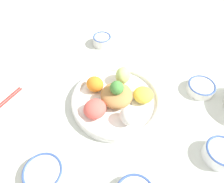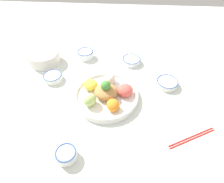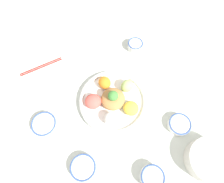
{
  "view_description": "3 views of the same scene",
  "coord_description": "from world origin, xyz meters",
  "px_view_note": "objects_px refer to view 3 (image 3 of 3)",
  "views": [
    {
      "loc": [
        -0.4,
        0.26,
        0.64
      ],
      "look_at": [
        0.02,
        0.01,
        0.04
      ],
      "focal_mm": 35.0,
      "sensor_mm": 36.0,
      "label": 1
    },
    {
      "loc": [
        0.61,
        0.08,
        0.7
      ],
      "look_at": [
        -0.01,
        0.04,
        0.05
      ],
      "focal_mm": 30.0,
      "sensor_mm": 36.0,
      "label": 2
    },
    {
      "loc": [
        -0.31,
        0.01,
        0.86
      ],
      "look_at": [
        0.01,
        0.01,
        0.1
      ],
      "focal_mm": 30.0,
      "sensor_mm": 36.0,
      "label": 3
    }
  ],
  "objects_px": {
    "sauce_bowl_dark": "(135,45)",
    "chopsticks_pair_near": "(41,66)",
    "serving_spoon_main": "(149,73)",
    "rice_bowl_blue": "(83,167)",
    "rice_bowl_plain": "(179,124)",
    "salad_platter": "(113,100)",
    "side_serving_bowl": "(209,160)",
    "sauce_bowl_far": "(44,124)",
    "sauce_bowl_red": "(152,177)"
  },
  "relations": [
    {
      "from": "side_serving_bowl",
      "to": "chopsticks_pair_near",
      "type": "bearing_deg",
      "value": 58.74
    },
    {
      "from": "rice_bowl_plain",
      "to": "serving_spoon_main",
      "type": "height_order",
      "value": "rice_bowl_plain"
    },
    {
      "from": "sauce_bowl_dark",
      "to": "side_serving_bowl",
      "type": "relative_size",
      "value": 0.45
    },
    {
      "from": "side_serving_bowl",
      "to": "serving_spoon_main",
      "type": "bearing_deg",
      "value": 25.76
    },
    {
      "from": "side_serving_bowl",
      "to": "chopsticks_pair_near",
      "type": "xyz_separation_m",
      "value": [
        0.47,
        0.77,
        -0.04
      ]
    },
    {
      "from": "rice_bowl_plain",
      "to": "salad_platter",
      "type": "bearing_deg",
      "value": 69.11
    },
    {
      "from": "sauce_bowl_red",
      "to": "sauce_bowl_far",
      "type": "bearing_deg",
      "value": 64.88
    },
    {
      "from": "serving_spoon_main",
      "to": "rice_bowl_blue",
      "type": "bearing_deg",
      "value": 33.14
    },
    {
      "from": "sauce_bowl_far",
      "to": "serving_spoon_main",
      "type": "relative_size",
      "value": 0.95
    },
    {
      "from": "salad_platter",
      "to": "rice_bowl_plain",
      "type": "bearing_deg",
      "value": -110.89
    },
    {
      "from": "rice_bowl_plain",
      "to": "chopsticks_pair_near",
      "type": "height_order",
      "value": "rice_bowl_plain"
    },
    {
      "from": "chopsticks_pair_near",
      "to": "sauce_bowl_dark",
      "type": "bearing_deg",
      "value": 166.7
    },
    {
      "from": "salad_platter",
      "to": "rice_bowl_blue",
      "type": "relative_size",
      "value": 2.95
    },
    {
      "from": "sauce_bowl_far",
      "to": "serving_spoon_main",
      "type": "height_order",
      "value": "sauce_bowl_far"
    },
    {
      "from": "rice_bowl_plain",
      "to": "serving_spoon_main",
      "type": "bearing_deg",
      "value": 22.34
    },
    {
      "from": "salad_platter",
      "to": "sauce_bowl_red",
      "type": "xyz_separation_m",
      "value": [
        -0.33,
        -0.16,
        -0.0
      ]
    },
    {
      "from": "sauce_bowl_red",
      "to": "side_serving_bowl",
      "type": "relative_size",
      "value": 0.54
    },
    {
      "from": "sauce_bowl_red",
      "to": "sauce_bowl_dark",
      "type": "distance_m",
      "value": 0.65
    },
    {
      "from": "salad_platter",
      "to": "sauce_bowl_dark",
      "type": "xyz_separation_m",
      "value": [
        0.32,
        -0.12,
        -0.0
      ]
    },
    {
      "from": "salad_platter",
      "to": "sauce_bowl_dark",
      "type": "bearing_deg",
      "value": -21.22
    },
    {
      "from": "side_serving_bowl",
      "to": "chopsticks_pair_near",
      "type": "relative_size",
      "value": 0.86
    },
    {
      "from": "salad_platter",
      "to": "side_serving_bowl",
      "type": "distance_m",
      "value": 0.48
    },
    {
      "from": "salad_platter",
      "to": "serving_spoon_main",
      "type": "bearing_deg",
      "value": -50.53
    },
    {
      "from": "chopsticks_pair_near",
      "to": "serving_spoon_main",
      "type": "xyz_separation_m",
      "value": [
        -0.04,
        -0.57,
        -0.0
      ]
    },
    {
      "from": "rice_bowl_blue",
      "to": "chopsticks_pair_near",
      "type": "distance_m",
      "value": 0.56
    },
    {
      "from": "rice_bowl_plain",
      "to": "sauce_bowl_far",
      "type": "height_order",
      "value": "rice_bowl_plain"
    },
    {
      "from": "rice_bowl_blue",
      "to": "side_serving_bowl",
      "type": "xyz_separation_m",
      "value": [
        0.03,
        -0.52,
        0.02
      ]
    },
    {
      "from": "sauce_bowl_red",
      "to": "rice_bowl_plain",
      "type": "bearing_deg",
      "value": -33.67
    },
    {
      "from": "rice_bowl_blue",
      "to": "sauce_bowl_far",
      "type": "bearing_deg",
      "value": 45.62
    },
    {
      "from": "sauce_bowl_red",
      "to": "rice_bowl_plain",
      "type": "height_order",
      "value": "sauce_bowl_red"
    },
    {
      "from": "rice_bowl_blue",
      "to": "rice_bowl_plain",
      "type": "height_order",
      "value": "rice_bowl_plain"
    },
    {
      "from": "sauce_bowl_far",
      "to": "serving_spoon_main",
      "type": "bearing_deg",
      "value": -61.99
    },
    {
      "from": "rice_bowl_plain",
      "to": "sauce_bowl_far",
      "type": "xyz_separation_m",
      "value": [
        0.0,
        0.62,
        -0.0
      ]
    },
    {
      "from": "sauce_bowl_dark",
      "to": "rice_bowl_plain",
      "type": "height_order",
      "value": "sauce_bowl_dark"
    },
    {
      "from": "sauce_bowl_far",
      "to": "chopsticks_pair_near",
      "type": "distance_m",
      "value": 0.32
    },
    {
      "from": "sauce_bowl_far",
      "to": "side_serving_bowl",
      "type": "bearing_deg",
      "value": -102.52
    },
    {
      "from": "salad_platter",
      "to": "serving_spoon_main",
      "type": "height_order",
      "value": "salad_platter"
    },
    {
      "from": "rice_bowl_blue",
      "to": "rice_bowl_plain",
      "type": "distance_m",
      "value": 0.46
    },
    {
      "from": "sauce_bowl_dark",
      "to": "chopsticks_pair_near",
      "type": "bearing_deg",
      "value": 103.21
    },
    {
      "from": "salad_platter",
      "to": "chopsticks_pair_near",
      "type": "distance_m",
      "value": 0.43
    },
    {
      "from": "sauce_bowl_dark",
      "to": "chopsticks_pair_near",
      "type": "relative_size",
      "value": 0.39
    },
    {
      "from": "salad_platter",
      "to": "sauce_bowl_far",
      "type": "bearing_deg",
      "value": 109.52
    },
    {
      "from": "salad_platter",
      "to": "rice_bowl_blue",
      "type": "distance_m",
      "value": 0.32
    },
    {
      "from": "salad_platter",
      "to": "rice_bowl_plain",
      "type": "relative_size",
      "value": 3.16
    },
    {
      "from": "sauce_bowl_far",
      "to": "rice_bowl_blue",
      "type": "bearing_deg",
      "value": -134.38
    },
    {
      "from": "rice_bowl_blue",
      "to": "sauce_bowl_dark",
      "type": "relative_size",
      "value": 1.34
    },
    {
      "from": "sauce_bowl_red",
      "to": "sauce_bowl_dark",
      "type": "bearing_deg",
      "value": 3.04
    },
    {
      "from": "chopsticks_pair_near",
      "to": "serving_spoon_main",
      "type": "height_order",
      "value": "chopsticks_pair_near"
    },
    {
      "from": "sauce_bowl_red",
      "to": "side_serving_bowl",
      "type": "xyz_separation_m",
      "value": [
        0.06,
        -0.24,
        0.02
      ]
    },
    {
      "from": "sauce_bowl_dark",
      "to": "salad_platter",
      "type": "bearing_deg",
      "value": 158.78
    }
  ]
}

